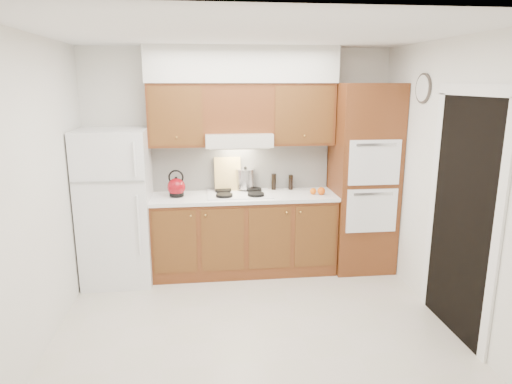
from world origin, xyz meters
TOP-DOWN VIEW (x-y plane):
  - floor at (0.00, 0.00)m, footprint 3.60×3.60m
  - ceiling at (0.00, 0.00)m, footprint 3.60×3.60m
  - wall_back at (0.00, 1.50)m, footprint 3.60×0.02m
  - wall_left at (-1.80, 0.00)m, footprint 0.02×3.00m
  - wall_right at (1.80, 0.00)m, footprint 0.02×3.00m
  - fridge at (-1.41, 1.14)m, footprint 0.75×0.72m
  - base_cabinets at (0.02, 1.20)m, footprint 2.11×0.60m
  - countertop at (0.03, 1.19)m, footprint 2.13×0.62m
  - backsplash at (0.02, 1.49)m, footprint 2.11×0.03m
  - oven_cabinet at (1.44, 1.18)m, footprint 0.70×0.65m
  - upper_cab_left at (-0.71, 1.33)m, footprint 0.63×0.33m
  - upper_cab_right at (0.72, 1.33)m, footprint 0.73×0.33m
  - range_hood at (-0.02, 1.27)m, footprint 0.75×0.45m
  - upper_cab_over_hood at (-0.02, 1.33)m, footprint 0.75×0.33m
  - soffit at (0.03, 1.32)m, footprint 2.13×0.36m
  - cooktop at (-0.02, 1.21)m, footprint 0.74×0.50m
  - doorway at (1.79, -0.35)m, footprint 0.02×0.90m
  - wall_clock at (1.79, 0.55)m, footprint 0.02×0.30m
  - kettle at (-0.74, 1.20)m, footprint 0.23×0.23m
  - cutting_board at (-0.15, 1.41)m, footprint 0.31×0.11m
  - stock_pot at (0.07, 1.40)m, footprint 0.28×0.28m
  - condiment_a at (0.41, 1.41)m, footprint 0.06×0.06m
  - condiment_b at (0.62, 1.44)m, footprint 0.07×0.07m
  - condiment_c at (0.61, 1.39)m, footprint 0.06×0.06m
  - orange_near at (0.83, 1.12)m, footprint 0.10×0.10m
  - orange_far at (0.92, 1.09)m, footprint 0.11×0.11m

SIDE VIEW (x-z plane):
  - floor at x=0.00m, z-range 0.00..0.00m
  - base_cabinets at x=0.02m, z-range 0.00..0.90m
  - fridge at x=-1.41m, z-range 0.00..1.72m
  - countertop at x=0.03m, z-range 0.90..0.94m
  - cooktop at x=-0.02m, z-range 0.94..0.95m
  - orange_near at x=0.83m, z-range 0.94..1.01m
  - orange_far at x=0.92m, z-range 0.94..1.03m
  - condiment_c at x=0.61m, z-range 0.94..1.08m
  - condiment_b at x=0.62m, z-range 0.94..1.11m
  - condiment_a at x=0.41m, z-range 0.94..1.13m
  - doorway at x=1.79m, z-range 0.00..2.10m
  - kettle at x=-0.74m, z-range 0.95..1.15m
  - stock_pot at x=0.07m, z-range 0.97..1.20m
  - oven_cabinet at x=1.44m, z-range 0.00..2.20m
  - cutting_board at x=-0.15m, z-range 0.93..1.35m
  - backsplash at x=0.02m, z-range 0.94..1.50m
  - wall_back at x=0.00m, z-range 0.00..2.60m
  - wall_left at x=-1.80m, z-range 0.00..2.60m
  - wall_right at x=1.80m, z-range 0.00..2.60m
  - range_hood at x=-0.02m, z-range 1.50..1.65m
  - upper_cab_left at x=-0.71m, z-range 1.50..2.20m
  - upper_cab_right at x=0.72m, z-range 1.50..2.20m
  - upper_cab_over_hood at x=-0.02m, z-range 1.65..2.20m
  - wall_clock at x=1.79m, z-range 2.00..2.30m
  - soffit at x=0.03m, z-range 2.20..2.60m
  - ceiling at x=0.00m, z-range 2.60..2.60m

